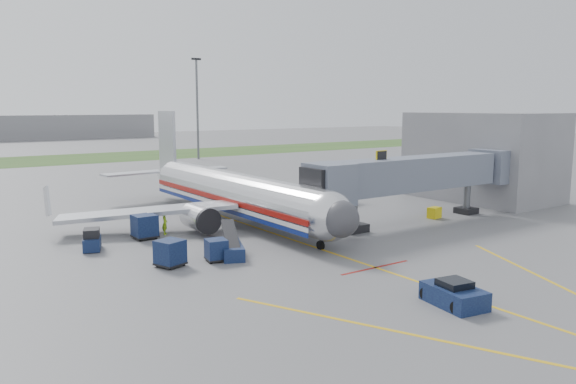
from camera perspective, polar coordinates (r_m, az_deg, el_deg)
ground at (r=41.26m, az=5.04°, el=-6.37°), size 400.00×400.00×0.00m
grass_strip at (r=123.73m, az=-22.66°, el=3.04°), size 300.00×25.00×0.01m
apron_markings at (r=36.12m, az=12.64°, el=-8.74°), size 21.52×50.00×0.01m
airliner at (r=53.09m, az=-5.48°, el=-0.08°), size 32.10×35.67×10.25m
jet_bridge at (r=52.73m, az=12.42°, el=1.69°), size 25.30×4.00×6.90m
terminal at (r=69.03m, az=19.13°, el=3.46°), size 10.00×16.00×10.00m
light_mast_right at (r=117.07m, az=-9.20°, el=8.59°), size 2.00×0.44×20.40m
pushback_tug at (r=32.18m, az=16.52°, el=-9.97°), size 2.60×3.70×1.42m
baggage_tug at (r=44.79m, az=-19.29°, el=-4.68°), size 1.91×2.60×1.63m
baggage_cart_a at (r=47.31m, az=-14.37°, el=-3.41°), size 1.87×1.87×1.97m
baggage_cart_b at (r=39.66m, az=-7.30°, el=-5.86°), size 1.64×1.64×1.54m
baggage_cart_c at (r=38.83m, az=-11.89°, el=-6.08°), size 2.15×2.15×1.80m
belt_loader at (r=40.78m, az=-5.76°, el=-5.76°), size 2.83×4.66×2.22m
ground_power_cart at (r=56.13m, az=14.64°, el=-2.05°), size 1.46×1.10×1.06m
ramp_worker at (r=48.47m, az=-12.40°, el=-3.14°), size 0.74×0.82×1.87m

